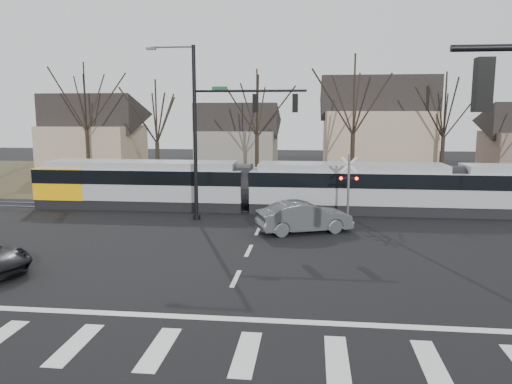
# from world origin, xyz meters

# --- Properties ---
(ground) EXTENTS (140.00, 140.00, 0.00)m
(ground) POSITION_xyz_m (0.00, 0.00, 0.00)
(ground) COLOR black
(grass_verge) EXTENTS (140.00, 28.00, 0.01)m
(grass_verge) POSITION_xyz_m (0.00, 32.00, 0.01)
(grass_verge) COLOR #38331E
(grass_verge) RESTS_ON ground
(crosswalk) EXTENTS (27.00, 2.60, 0.01)m
(crosswalk) POSITION_xyz_m (0.00, -4.00, 0.01)
(crosswalk) COLOR silver
(crosswalk) RESTS_ON ground
(stop_line) EXTENTS (28.00, 0.35, 0.01)m
(stop_line) POSITION_xyz_m (0.00, -1.80, 0.01)
(stop_line) COLOR silver
(stop_line) RESTS_ON ground
(lane_dashes) EXTENTS (0.18, 30.00, 0.01)m
(lane_dashes) POSITION_xyz_m (0.00, 16.00, 0.01)
(lane_dashes) COLOR silver
(lane_dashes) RESTS_ON ground
(rail_pair) EXTENTS (90.00, 1.52, 0.06)m
(rail_pair) POSITION_xyz_m (0.00, 15.80, 0.03)
(rail_pair) COLOR #59595E
(rail_pair) RESTS_ON ground
(tram) EXTENTS (41.32, 3.07, 3.13)m
(tram) POSITION_xyz_m (5.18, 16.00, 1.71)
(tram) COLOR gray
(tram) RESTS_ON ground
(sedan) EXTENTS (5.20, 6.26, 1.67)m
(sedan) POSITION_xyz_m (2.51, 9.97, 0.83)
(sedan) COLOR #45494C
(sedan) RESTS_ON ground
(signal_pole_far) EXTENTS (9.28, 0.44, 10.20)m
(signal_pole_far) POSITION_xyz_m (-2.41, 12.50, 5.70)
(signal_pole_far) COLOR black
(signal_pole_far) RESTS_ON ground
(rail_crossing_signal) EXTENTS (1.08, 0.36, 4.00)m
(rail_crossing_signal) POSITION_xyz_m (5.00, 12.79, 1.89)
(rail_crossing_signal) COLOR #59595B
(rail_crossing_signal) RESTS_ON ground
(tree_row) EXTENTS (59.20, 7.20, 10.00)m
(tree_row) POSITION_xyz_m (2.00, 26.00, 5.00)
(tree_row) COLOR black
(tree_row) RESTS_ON ground
(house_a) EXTENTS (9.72, 8.64, 8.60)m
(house_a) POSITION_xyz_m (-20.00, 34.00, 4.46)
(house_a) COLOR gray
(house_a) RESTS_ON ground
(house_b) EXTENTS (8.64, 7.56, 7.65)m
(house_b) POSITION_xyz_m (-5.00, 36.00, 3.97)
(house_b) COLOR slate
(house_b) RESTS_ON ground
(house_c) EXTENTS (10.80, 8.64, 10.10)m
(house_c) POSITION_xyz_m (9.00, 33.00, 5.23)
(house_c) COLOR gray
(house_c) RESTS_ON ground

